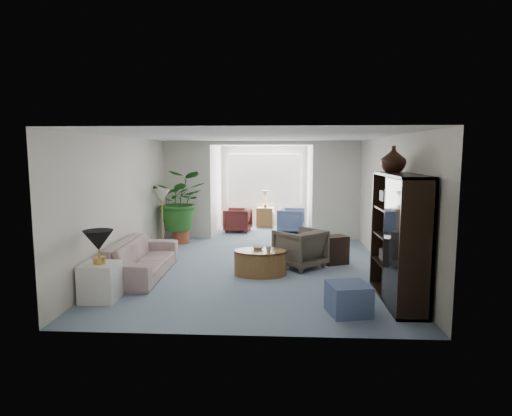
# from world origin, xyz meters

# --- Properties ---
(floor) EXTENTS (6.00, 6.00, 0.00)m
(floor) POSITION_xyz_m (0.00, 0.00, 0.00)
(floor) COLOR #8399AD
(floor) RESTS_ON ground
(sunroom_floor) EXTENTS (2.60, 2.60, 0.00)m
(sunroom_floor) POSITION_xyz_m (0.00, 4.10, 0.00)
(sunroom_floor) COLOR #8399AD
(sunroom_floor) RESTS_ON ground
(back_pier_left) EXTENTS (1.20, 0.12, 2.50)m
(back_pier_left) POSITION_xyz_m (-1.90, 3.00, 1.25)
(back_pier_left) COLOR silver
(back_pier_left) RESTS_ON ground
(back_pier_right) EXTENTS (1.20, 0.12, 2.50)m
(back_pier_right) POSITION_xyz_m (1.90, 3.00, 1.25)
(back_pier_right) COLOR silver
(back_pier_right) RESTS_ON ground
(back_header) EXTENTS (2.60, 0.12, 0.10)m
(back_header) POSITION_xyz_m (0.00, 3.00, 2.45)
(back_header) COLOR silver
(back_header) RESTS_ON back_pier_left
(window_pane) EXTENTS (2.20, 0.02, 1.50)m
(window_pane) POSITION_xyz_m (0.00, 5.18, 1.40)
(window_pane) COLOR white
(window_blinds) EXTENTS (2.20, 0.02, 1.50)m
(window_blinds) POSITION_xyz_m (0.00, 5.15, 1.40)
(window_blinds) COLOR white
(framed_picture) EXTENTS (0.04, 0.50, 0.40)m
(framed_picture) POSITION_xyz_m (2.46, -0.10, 1.70)
(framed_picture) COLOR beige
(sofa) EXTENTS (0.89, 2.19, 0.64)m
(sofa) POSITION_xyz_m (-2.00, -0.49, 0.32)
(sofa) COLOR #B3AA97
(sofa) RESTS_ON ground
(end_table) EXTENTS (0.52, 0.52, 0.56)m
(end_table) POSITION_xyz_m (-2.20, -1.84, 0.28)
(end_table) COLOR white
(end_table) RESTS_ON ground
(table_lamp) EXTENTS (0.44, 0.44, 0.30)m
(table_lamp) POSITION_xyz_m (-2.20, -1.84, 0.91)
(table_lamp) COLOR black
(table_lamp) RESTS_ON end_table
(floor_lamp) EXTENTS (0.36, 0.36, 0.28)m
(floor_lamp) POSITION_xyz_m (-2.16, 1.55, 1.25)
(floor_lamp) COLOR beige
(floor_lamp) RESTS_ON ground
(coffee_table) EXTENTS (1.14, 1.14, 0.45)m
(coffee_table) POSITION_xyz_m (0.13, -0.35, 0.23)
(coffee_table) COLOR olive
(coffee_table) RESTS_ON ground
(coffee_bowl) EXTENTS (0.27, 0.27, 0.05)m
(coffee_bowl) POSITION_xyz_m (0.08, -0.25, 0.48)
(coffee_bowl) COLOR silver
(coffee_bowl) RESTS_ON coffee_table
(coffee_cup) EXTENTS (0.13, 0.13, 0.10)m
(coffee_cup) POSITION_xyz_m (0.28, -0.45, 0.50)
(coffee_cup) COLOR beige
(coffee_cup) RESTS_ON coffee_table
(wingback_chair) EXTENTS (1.14, 1.14, 0.74)m
(wingback_chair) POSITION_xyz_m (0.87, 0.24, 0.37)
(wingback_chair) COLOR #5E554A
(wingback_chair) RESTS_ON ground
(side_table_dark) EXTENTS (0.58, 0.53, 0.56)m
(side_table_dark) POSITION_xyz_m (1.57, 0.54, 0.28)
(side_table_dark) COLOR black
(side_table_dark) RESTS_ON ground
(entertainment_cabinet) EXTENTS (0.45, 1.70, 1.89)m
(entertainment_cabinet) POSITION_xyz_m (2.23, -1.62, 0.95)
(entertainment_cabinet) COLOR black
(entertainment_cabinet) RESTS_ON ground
(cabinet_urn) EXTENTS (0.39, 0.39, 0.41)m
(cabinet_urn) POSITION_xyz_m (2.23, -1.12, 2.10)
(cabinet_urn) COLOR black
(cabinet_urn) RESTS_ON entertainment_cabinet
(ottoman) EXTENTS (0.62, 0.62, 0.42)m
(ottoman) POSITION_xyz_m (1.42, -2.20, 0.21)
(ottoman) COLOR slate
(ottoman) RESTS_ON ground
(plant_pot) EXTENTS (0.40, 0.40, 0.32)m
(plant_pot) POSITION_xyz_m (-1.93, 2.33, 0.16)
(plant_pot) COLOR #9C482D
(plant_pot) RESTS_ON ground
(house_plant) EXTENTS (1.32, 1.15, 1.47)m
(house_plant) POSITION_xyz_m (-1.93, 2.33, 1.05)
(house_plant) COLOR #266121
(house_plant) RESTS_ON plant_pot
(sunroom_chair_blue) EXTENTS (0.81, 0.79, 0.67)m
(sunroom_chair_blue) POSITION_xyz_m (0.80, 3.98, 0.33)
(sunroom_chair_blue) COLOR slate
(sunroom_chair_blue) RESTS_ON ground
(sunroom_chair_maroon) EXTENTS (0.80, 0.78, 0.66)m
(sunroom_chair_maroon) POSITION_xyz_m (-0.70, 3.98, 0.33)
(sunroom_chair_maroon) COLOR maroon
(sunroom_chair_maroon) RESTS_ON ground
(sunroom_table) EXTENTS (0.52, 0.43, 0.59)m
(sunroom_table) POSITION_xyz_m (0.05, 4.73, 0.30)
(sunroom_table) COLOR olive
(sunroom_table) RESTS_ON ground
(shelf_clutter) EXTENTS (0.30, 1.10, 1.06)m
(shelf_clutter) POSITION_xyz_m (2.18, -1.74, 1.09)
(shelf_clutter) COLOR #4D4B48
(shelf_clutter) RESTS_ON entertainment_cabinet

